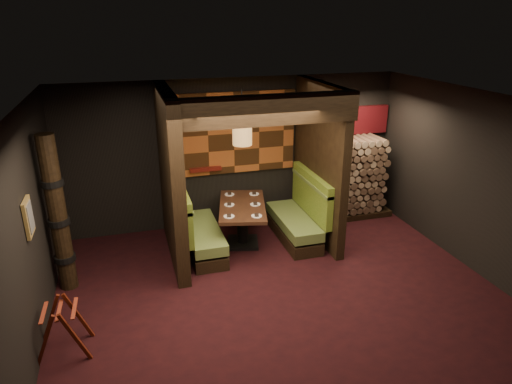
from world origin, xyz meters
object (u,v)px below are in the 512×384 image
object	(u,v)px
booth_bench_right	(299,218)
luggage_rack	(62,326)
totem_column	(58,216)
firewood_stack	(349,178)
booth_bench_left	(197,231)
pendant_lamp	(242,132)
dining_table	(242,217)

from	to	relation	value
booth_bench_right	luggage_rack	distance (m)	4.42
totem_column	firewood_stack	distance (m)	5.49
booth_bench_left	totem_column	bearing A→B (deg)	-165.25
pendant_lamp	luggage_rack	bearing A→B (deg)	-143.68
dining_table	pendant_lamp	size ratio (longest dim) A/B	1.66
booth_bench_left	dining_table	bearing A→B (deg)	3.40
booth_bench_left	booth_bench_right	xyz separation A→B (m)	(1.89, 0.00, 0.00)
dining_table	totem_column	world-z (taller)	totem_column
firewood_stack	booth_bench_right	bearing A→B (deg)	-152.65
luggage_rack	dining_table	bearing A→B (deg)	36.97
booth_bench_right	firewood_stack	xyz separation A→B (m)	(1.35, 0.70, 0.42)
luggage_rack	totem_column	size ratio (longest dim) A/B	0.31
firewood_stack	luggage_rack	bearing A→B (deg)	-152.07
totem_column	firewood_stack	size ratio (longest dim) A/B	1.39
dining_table	firewood_stack	xyz separation A→B (m)	(2.42, 0.65, 0.28)
pendant_lamp	booth_bench_left	bearing A→B (deg)	179.94
booth_bench_right	firewood_stack	distance (m)	1.58
booth_bench_left	luggage_rack	distance (m)	2.90
pendant_lamp	totem_column	size ratio (longest dim) A/B	0.40
luggage_rack	pendant_lamp	bearing A→B (deg)	36.32
booth_bench_right	firewood_stack	size ratio (longest dim) A/B	0.92
booth_bench_left	dining_table	size ratio (longest dim) A/B	0.99
booth_bench_left	totem_column	world-z (taller)	totem_column
booth_bench_right	dining_table	distance (m)	1.08
booth_bench_right	luggage_rack	xyz separation A→B (m)	(-3.90, -2.09, -0.03)
dining_table	firewood_stack	size ratio (longest dim) A/B	0.93
firewood_stack	dining_table	bearing A→B (deg)	-164.94
booth_bench_right	dining_table	xyz separation A→B (m)	(-1.07, 0.05, 0.14)
pendant_lamp	booth_bench_right	bearing A→B (deg)	0.05
booth_bench_left	luggage_rack	world-z (taller)	booth_bench_left
booth_bench_left	pendant_lamp	world-z (taller)	pendant_lamp
booth_bench_right	luggage_rack	bearing A→B (deg)	-151.88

